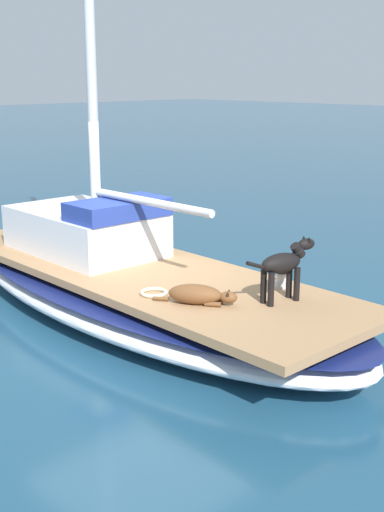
{
  "coord_description": "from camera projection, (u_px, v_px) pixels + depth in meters",
  "views": [
    {
      "loc": [
        -5.5,
        -6.55,
        3.1
      ],
      "look_at": [
        0.0,
        -1.0,
        1.01
      ],
      "focal_mm": 47.59,
      "sensor_mm": 36.0,
      "label": 1
    }
  ],
  "objects": [
    {
      "name": "cabin_house",
      "position": [
        88.0,
        228.0,
        9.57
      ],
      "size": [
        1.47,
        2.26,
        0.84
      ],
      "color": "silver",
      "rests_on": "sailboat_main"
    },
    {
      "name": "coiled_rope",
      "position": [
        154.0,
        293.0,
        7.78
      ],
      "size": [
        0.32,
        0.32,
        0.04
      ],
      "primitive_type": "torus",
      "color": "beige",
      "rests_on": "sailboat_main"
    },
    {
      "name": "dog_brown",
      "position": [
        198.0,
        295.0,
        7.44
      ],
      "size": [
        0.59,
        0.84,
        0.22
      ],
      "color": "brown",
      "rests_on": "sailboat_main"
    },
    {
      "name": "mast_main",
      "position": [
        96.0,
        13.0,
        8.57
      ],
      "size": [
        0.14,
        2.27,
        7.13
      ],
      "color": "silver",
      "rests_on": "sailboat_main"
    },
    {
      "name": "sailboat_main",
      "position": [
        139.0,
        291.0,
        8.95
      ],
      "size": [
        2.73,
        7.31,
        0.66
      ],
      "color": "white",
      "rests_on": "ground"
    },
    {
      "name": "deck_winch",
      "position": [
        282.0,
        279.0,
        8.02
      ],
      "size": [
        0.16,
        0.16,
        0.21
      ],
      "color": "#B7B7BC",
      "rests_on": "sailboat_main"
    },
    {
      "name": "ground_plane",
      "position": [
        139.0,
        315.0,
        9.03
      ],
      "size": [
        120.0,
        120.0,
        0.0
      ],
      "primitive_type": "plane",
      "color": "navy"
    },
    {
      "name": "dog_black",
      "position": [
        284.0,
        265.0,
        7.46
      ],
      "size": [
        0.93,
        0.33,
        0.7
      ],
      "color": "black",
      "rests_on": "sailboat_main"
    }
  ]
}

